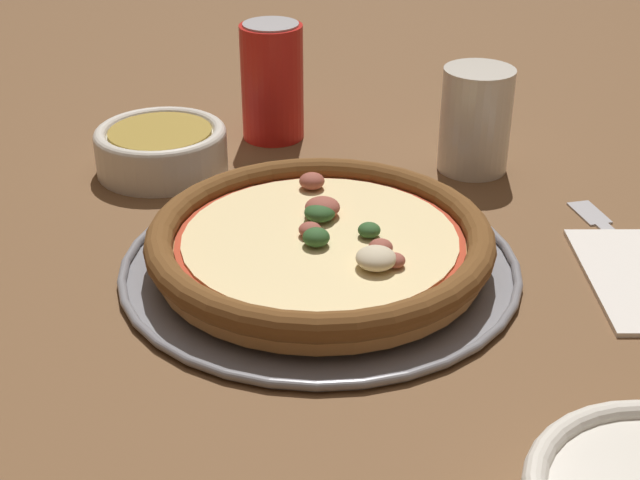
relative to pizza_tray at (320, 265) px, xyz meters
The scene contains 7 objects.
ground_plane 0.00m from the pizza_tray, ahead, with size 3.00×3.00×0.00m, color brown.
pizza_tray is the anchor object (origin of this frame).
pizza 0.02m from the pizza_tray, 58.60° to the right, with size 0.28×0.28×0.04m.
bowl_near 0.25m from the pizza_tray, 51.11° to the left, with size 0.13×0.13×0.04m.
drinking_cup 0.25m from the pizza_tray, 25.29° to the right, with size 0.07×0.07×0.10m.
fork 0.26m from the pizza_tray, 66.79° to the right, with size 0.16×0.09×0.00m.
beverage_can 0.29m from the pizza_tray, 22.32° to the left, with size 0.07×0.07×0.12m.
Camera 1 is at (-0.61, -0.13, 0.37)m, focal length 50.00 mm.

